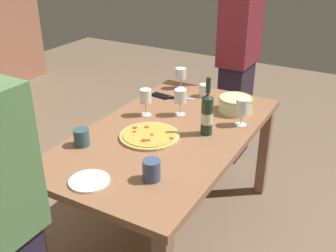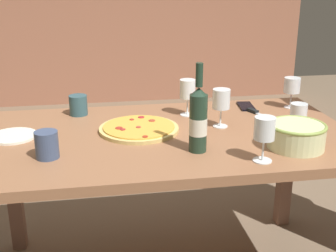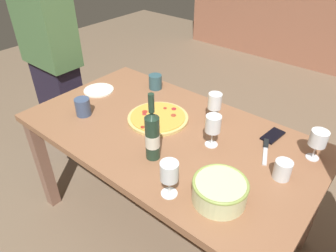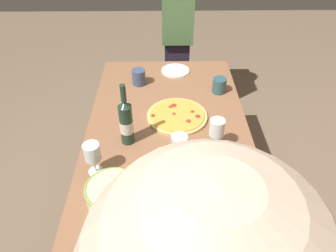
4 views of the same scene
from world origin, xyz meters
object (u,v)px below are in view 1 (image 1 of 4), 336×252
at_px(wine_glass_near_pizza, 242,107).
at_px(serving_bowl, 236,104).
at_px(pizza_knife, 178,98).
at_px(dining_table, 168,145).
at_px(pizza, 150,136).
at_px(cup_amber, 204,90).
at_px(person_guest_left, 238,59).
at_px(side_plate, 89,181).
at_px(wine_glass_far_right, 146,97).
at_px(wine_bottle, 207,113).
at_px(cup_ceramic, 82,137).
at_px(cup_spare, 151,170).
at_px(wine_glass_by_bottle, 181,74).
at_px(cell_phone, 161,96).
at_px(wine_glass_far_left, 180,97).

bearing_deg(wine_glass_near_pizza, serving_bowl, 30.63).
bearing_deg(pizza_knife, dining_table, -158.23).
relative_size(pizza, cup_amber, 3.89).
height_order(serving_bowl, person_guest_left, person_guest_left).
xyz_separation_m(side_plate, person_guest_left, (1.85, -0.05, 0.12)).
bearing_deg(dining_table, pizza_knife, 21.77).
xyz_separation_m(serving_bowl, pizza_knife, (0.01, 0.43, -0.05)).
bearing_deg(pizza, serving_bowl, -26.61).
bearing_deg(wine_glass_far_right, wine_glass_near_pizza, -74.74).
distance_m(serving_bowl, person_guest_left, 0.77).
bearing_deg(cup_amber, serving_bowl, -116.45).
xyz_separation_m(wine_bottle, cup_amber, (0.53, 0.26, -0.09)).
height_order(dining_table, wine_bottle, wine_bottle).
relative_size(serving_bowl, cup_ceramic, 2.36).
relative_size(cup_amber, cup_spare, 0.86).
bearing_deg(serving_bowl, person_guest_left, 19.60).
xyz_separation_m(serving_bowl, wine_glass_near_pizza, (-0.18, -0.11, 0.06)).
bearing_deg(serving_bowl, wine_glass_by_bottle, 68.11).
bearing_deg(cell_phone, person_guest_left, -15.75).
relative_size(cup_amber, person_guest_left, 0.05).
xyz_separation_m(serving_bowl, wine_glass_far_left, (-0.23, 0.29, 0.07)).
xyz_separation_m(serving_bowl, cup_amber, (0.14, 0.29, -0.01)).
bearing_deg(cup_spare, wine_glass_near_pizza, -11.73).
bearing_deg(wine_bottle, pizza, 127.15).
xyz_separation_m(wine_glass_far_left, cup_spare, (-0.73, -0.23, -0.07)).
height_order(serving_bowl, wine_glass_by_bottle, wine_glass_by_bottle).
xyz_separation_m(side_plate, cell_phone, (1.11, 0.25, 0.00)).
relative_size(serving_bowl, wine_bottle, 0.66).
xyz_separation_m(wine_glass_far_left, person_guest_left, (0.95, -0.03, 0.01)).
bearing_deg(side_plate, pizza, -0.84).
bearing_deg(pizza, cell_phone, 24.42).
distance_m(pizza, cell_phone, 0.64).
xyz_separation_m(cup_ceramic, side_plate, (-0.27, -0.27, -0.04)).
xyz_separation_m(wine_glass_near_pizza, wine_glass_far_right, (-0.16, 0.59, 0.01)).
relative_size(dining_table, wine_bottle, 4.62).
relative_size(pizza, serving_bowl, 1.53).
bearing_deg(cup_spare, dining_table, 20.75).
distance_m(wine_glass_near_pizza, wine_glass_far_right, 0.61).
height_order(cup_ceramic, cup_spare, cup_spare).
bearing_deg(wine_glass_by_bottle, serving_bowl, -111.89).
bearing_deg(wine_glass_far_left, side_plate, 179.15).
bearing_deg(wine_glass_near_pizza, cup_ceramic, 135.02).
bearing_deg(cell_phone, wine_glass_far_left, -121.92).
distance_m(wine_glass_by_bottle, wine_glass_far_left, 0.49).
height_order(cup_amber, side_plate, cup_amber).
bearing_deg(person_guest_left, wine_glass_near_pizza, 21.16).
bearing_deg(person_guest_left, dining_table, -0.00).
bearing_deg(pizza, dining_table, -24.38).
bearing_deg(dining_table, wine_bottle, -68.95).
xyz_separation_m(wine_bottle, wine_glass_far_left, (0.16, 0.26, -0.01)).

